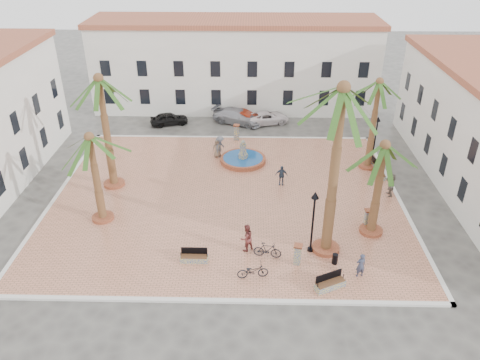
{
  "coord_description": "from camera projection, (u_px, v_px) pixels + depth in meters",
  "views": [
    {
      "loc": [
        1.68,
        -30.28,
        18.74
      ],
      "look_at": [
        1.0,
        0.0,
        1.6
      ],
      "focal_mm": 35.0,
      "sensor_mm": 36.0,
      "label": 1
    }
  ],
  "objects": [
    {
      "name": "bench_se",
      "position": [
        330.0,
        284.0,
        26.67
      ],
      "size": [
        1.89,
        1.3,
        0.96
      ],
      "rotation": [
        0.0,
        0.0,
        0.45
      ],
      "color": "gray",
      "rests_on": "plaza"
    },
    {
      "name": "pedestrian_fountain_a",
      "position": [
        217.0,
        148.0,
        40.97
      ],
      "size": [
        0.84,
        0.57,
        1.66
      ],
      "primitive_type": "imported",
      "rotation": [
        0.0,
        0.0,
        -0.05
      ],
      "color": "#77604C",
      "rests_on": "plaza"
    },
    {
      "name": "bicycle_a",
      "position": [
        253.0,
        271.0,
        27.35
      ],
      "size": [
        1.93,
        0.91,
        0.98
      ],
      "primitive_type": "imported",
      "rotation": [
        0.0,
        0.0,
        1.72
      ],
      "color": "black",
      "rests_on": "plaza"
    },
    {
      "name": "palm_s",
      "position": [
        342.0,
        107.0,
        25.11
      ],
      "size": [
        5.67,
        5.67,
        11.11
      ],
      "color": "#A04D2F",
      "rests_on": "plaza"
    },
    {
      "name": "palm_ne",
      "position": [
        378.0,
        91.0,
        36.45
      ],
      "size": [
        4.67,
        4.67,
        7.78
      ],
      "color": "#A04D2F",
      "rests_on": "plaza"
    },
    {
      "name": "kerb_w",
      "position": [
        58.0,
        195.0,
        35.83
      ],
      "size": [
        0.3,
        22.3,
        0.16
      ],
      "primitive_type": "cube",
      "color": "silver",
      "rests_on": "ground"
    },
    {
      "name": "litter_bin",
      "position": [
        335.0,
        259.0,
        28.53
      ],
      "size": [
        0.35,
        0.35,
        0.68
      ],
      "primitive_type": "cylinder",
      "color": "black",
      "rests_on": "plaza"
    },
    {
      "name": "kerb_n",
      "position": [
        232.0,
        138.0,
        45.14
      ],
      "size": [
        26.3,
        0.3,
        0.16
      ],
      "primitive_type": "cube",
      "color": "silver",
      "rests_on": "ground"
    },
    {
      "name": "bollard_n",
      "position": [
        236.0,
        132.0,
        44.19
      ],
      "size": [
        0.62,
        0.62,
        1.51
      ],
      "rotation": [
        0.0,
        0.0,
        -0.16
      ],
      "color": "gray",
      "rests_on": "plaza"
    },
    {
      "name": "bench_ne",
      "position": [
        376.0,
        165.0,
        39.42
      ],
      "size": [
        0.8,
        1.93,
        0.99
      ],
      "rotation": [
        0.0,
        0.0,
        1.7
      ],
      "color": "gray",
      "rests_on": "plaza"
    },
    {
      "name": "bicycle_b",
      "position": [
        267.0,
        250.0,
        28.98
      ],
      "size": [
        1.82,
        0.79,
        1.06
      ],
      "primitive_type": "imported",
      "rotation": [
        0.0,
        0.0,
        1.4
      ],
      "color": "black",
      "rests_on": "plaza"
    },
    {
      "name": "bollard_e",
      "position": [
        367.0,
        218.0,
        31.78
      ],
      "size": [
        0.49,
        0.49,
        1.34
      ],
      "rotation": [
        0.0,
        0.0,
        0.03
      ],
      "color": "gray",
      "rests_on": "plaza"
    },
    {
      "name": "fountain",
      "position": [
        243.0,
        159.0,
        40.45
      ],
      "size": [
        3.92,
        3.92,
        2.02
      ],
      "color": "#A04D2F",
      "rests_on": "plaza"
    },
    {
      "name": "kerb_e",
      "position": [
        399.0,
        199.0,
        35.32
      ],
      "size": [
        0.3,
        22.3,
        0.16
      ],
      "primitive_type": "cube",
      "color": "silver",
      "rests_on": "ground"
    },
    {
      "name": "cyclist_b",
      "position": [
        246.0,
        238.0,
        29.41
      ],
      "size": [
        1.15,
        1.11,
        1.88
      ],
      "primitive_type": "imported",
      "rotation": [
        0.0,
        0.0,
        3.76
      ],
      "color": "maroon",
      "rests_on": "plaza"
    },
    {
      "name": "bollard_se",
      "position": [
        298.0,
        254.0,
        28.32
      ],
      "size": [
        0.61,
        0.61,
        1.41
      ],
      "rotation": [
        0.0,
        0.0,
        -0.25
      ],
      "color": "gray",
      "rests_on": "plaza"
    },
    {
      "name": "lamppost_s",
      "position": [
        314.0,
        212.0,
        28.36
      ],
      "size": [
        0.47,
        0.47,
        4.35
      ],
      "color": "black",
      "rests_on": "plaza"
    },
    {
      "name": "palm_sw",
      "position": [
        91.0,
        148.0,
        30.22
      ],
      "size": [
        4.93,
        4.93,
        6.63
      ],
      "color": "#A04D2F",
      "rests_on": "plaza"
    },
    {
      "name": "palm_nw",
      "position": [
        100.0,
        91.0,
        33.26
      ],
      "size": [
        5.33,
        5.33,
        9.04
      ],
      "color": "#A04D2F",
      "rests_on": "plaza"
    },
    {
      "name": "plaza",
      "position": [
        227.0,
        197.0,
        35.57
      ],
      "size": [
        26.0,
        22.0,
        0.15
      ],
      "primitive_type": "cube",
      "color": "tan",
      "rests_on": "ground"
    },
    {
      "name": "car_black",
      "position": [
        169.0,
        119.0,
        47.84
      ],
      "size": [
        4.08,
        2.66,
        1.29
      ],
      "primitive_type": "imported",
      "rotation": [
        0.0,
        0.0,
        1.9
      ],
      "color": "black",
      "rests_on": "ground"
    },
    {
      "name": "bench_s",
      "position": [
        194.0,
        258.0,
        28.75
      ],
      "size": [
        1.72,
        0.53,
        0.9
      ],
      "rotation": [
        0.0,
        0.0,
        -0.01
      ],
      "color": "gray",
      "rests_on": "plaza"
    },
    {
      "name": "kerb_s",
      "position": [
        218.0,
        301.0,
        26.0
      ],
      "size": [
        26.3,
        0.3,
        0.16
      ],
      "primitive_type": "cube",
      "color": "silver",
      "rests_on": "ground"
    },
    {
      "name": "palm_e",
      "position": [
        383.0,
        157.0,
        28.77
      ],
      "size": [
        5.05,
        5.05,
        6.81
      ],
      "color": "#A04D2F",
      "rests_on": "plaza"
    },
    {
      "name": "ground",
      "position": [
        227.0,
        198.0,
        35.61
      ],
      "size": [
        120.0,
        120.0,
        0.0
      ],
      "primitive_type": "plane",
      "color": "#56544F",
      "rests_on": "ground"
    },
    {
      "name": "pedestrian_fountain_b",
      "position": [
        281.0,
        175.0,
        36.74
      ],
      "size": [
        0.98,
        0.45,
        1.64
      ],
      "primitive_type": "imported",
      "rotation": [
        0.0,
        0.0,
        -0.05
      ],
      "color": "#324054",
      "rests_on": "plaza"
    },
    {
      "name": "car_white",
      "position": [
        267.0,
        118.0,
        48.12
      ],
      "size": [
        4.98,
        3.35,
        1.27
      ],
      "primitive_type": "imported",
      "rotation": [
        0.0,
        0.0,
        1.87
      ],
      "color": "white",
      "rests_on": "ground"
    },
    {
      "name": "pedestrian_north",
      "position": [
        220.0,
        146.0,
        40.97
      ],
      "size": [
        1.18,
        1.45,
        1.95
      ],
      "primitive_type": "imported",
      "rotation": [
        0.0,
        0.0,
        1.14
      ],
      "color": "#4F5055",
      "rests_on": "plaza"
    },
    {
      "name": "building_north",
      "position": [
        235.0,
        64.0,
        50.66
      ],
      "size": [
        30.4,
        7.4,
        9.5
      ],
      "color": "white",
      "rests_on": "ground"
    },
    {
      "name": "car_silver",
      "position": [
        238.0,
        116.0,
        48.11
      ],
      "size": [
        5.69,
        4.05,
        1.53
      ],
      "primitive_type": "imported",
      "rotation": [
        0.0,
        0.0,
        1.16
      ],
      "color": "#A0A1A8",
      "rests_on": "ground"
    },
    {
      "name": "pedestrian_east",
      "position": [
        391.0,
        184.0,
        35.27
      ],
      "size": [
        0.6,
        1.73,
        1.84
      ],
      "primitive_type": "imported",
      "rotation": [
        0.0,
        0.0,
        -1.6
      ],
      "color": "#64594E",
      "rests_on": "plaza"
    },
    {
      "name": "car_red",
      "position": [
        243.0,
        117.0,
        48.14
      ],
      "size": [
        4.41,
        2.45,
        1.38
      ],
      "primitive_type": "imported",
      "rotation": [
        0.0,
        0.0,
        1.32
      ],
      "color": "maroon",
      "rests_on": "ground"
    },
    {
      "name": "lamppost_e",
      "position": [
        376.0,
        131.0,
        39.5
      ],
      "size": [
        0.44,
        0.44,
        4.06
      ],
      "color": "black",
      "rests_on": "plaza"
    },
    {
      "name": "bench_e",
      "position": [
        380.0,
        174.0,
        38.17
      ],
      "size": [
        0.52,
        1.68,
        0.88
      ],
      "rotation": [
        0.0,
        0.0,
        1.56
      ],
      "color": "gray",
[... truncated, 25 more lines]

